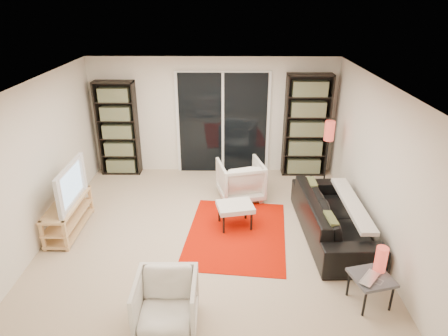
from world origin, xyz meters
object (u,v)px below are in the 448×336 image
Objects in this scene: bookshelf_left at (118,129)px; armchair_front at (166,303)px; side_table at (371,279)px; floor_lamp at (329,138)px; tv_stand at (69,216)px; bookshelf_right at (306,126)px; ottoman at (235,207)px; armchair_back at (241,180)px; sofa at (333,217)px.

bookshelf_left reaches higher than armchair_front.
side_table is 3.25m from floor_lamp.
bookshelf_right is at bearing 28.83° from tv_stand.
ottoman is at bearing -41.77° from bookshelf_left.
side_table is at bearing -47.33° from ottoman.
armchair_back is at bearing 73.03° from armchair_front.
side_table is at bearing -44.15° from bookshelf_left.
sofa reaches higher than tv_stand.
floor_lamp reaches higher than sofa.
ottoman is at bearing 132.67° from side_table.
floor_lamp is at bearing -67.89° from bookshelf_right.
bookshelf_left is 3.85m from bookshelf_right.
tv_stand is at bearing 86.36° from sofa.
bookshelf_left is at bearing 180.00° from bookshelf_right.
sofa is at bearing -98.05° from floor_lamp.
armchair_back is at bearing 83.62° from ottoman.
armchair_front is 0.52× the size of floor_lamp.
armchair_back is 1.02m from ottoman.
tv_stand is 2.24× the size of side_table.
bookshelf_right is 3.95m from side_table.
armchair_front is 2.46m from side_table.
armchair_front is 4.45m from floor_lamp.
armchair_back reaches higher than ottoman.
bookshelf_left is 0.87× the size of sofa.
armchair_front is (-2.33, -1.92, -0.01)m from sofa.
bookshelf_left reaches higher than side_table.
bookshelf_right is at bearing 92.26° from side_table.
sofa is 3.45× the size of ottoman.
ottoman is at bearing 78.67° from sofa.
armchair_front is (1.58, -4.28, -0.65)m from bookshelf_left.
ottoman is (-0.11, -1.01, -0.02)m from armchair_back.
armchair_back reaches higher than side_table.
bookshelf_right is 1.53× the size of floor_lamp.
tv_stand is at bearing -160.51° from floor_lamp.
bookshelf_left is 0.93× the size of bookshelf_right.
ottoman is (-1.52, 0.24, 0.02)m from sofa.
armchair_back is at bearing -166.17° from floor_lamp.
bookshelf_right reaches higher than bookshelf_left.
bookshelf_right is 0.77m from floor_lamp.
armchair_front is (1.86, -2.01, 0.06)m from tv_stand.
side_table is (1.51, -2.77, -0.01)m from armchair_back.
tv_stand is 2.67m from ottoman.
bookshelf_left is at bearing 170.26° from floor_lamp.
armchair_back is 1.12× the size of armchair_front.
side_table is (4.29, -1.61, 0.09)m from tv_stand.
bookshelf_left is 2.45× the size of armchair_back.
bookshelf_left is at bearing -37.76° from armchair_back.
bookshelf_right is (3.85, -0.00, 0.07)m from bookshelf_left.
side_table is (4.00, -3.89, -0.62)m from bookshelf_left.
bookshelf_left reaches higher than tv_stand.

